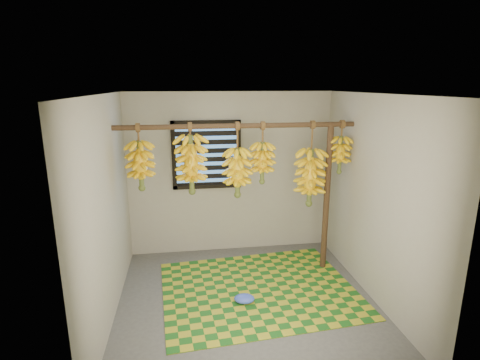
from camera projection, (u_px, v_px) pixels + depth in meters
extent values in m
cube|color=#494949|center=(247.00, 302.00, 4.43)|extent=(3.00, 3.00, 0.01)
cube|color=silver|center=(248.00, 94.00, 3.83)|extent=(3.00, 3.00, 0.01)
cube|color=gray|center=(230.00, 174.00, 5.57)|extent=(3.00, 0.01, 2.40)
cube|color=gray|center=(106.00, 212.00, 3.91)|extent=(0.01, 3.00, 2.40)
cube|color=gray|center=(375.00, 199.00, 4.34)|extent=(0.01, 3.00, 2.40)
cube|color=black|center=(207.00, 155.00, 5.42)|extent=(1.00, 0.04, 1.00)
cylinder|color=#49301C|center=(238.00, 126.00, 4.60)|extent=(3.00, 0.06, 0.06)
cylinder|color=#49301C|center=(327.00, 199.00, 5.02)|extent=(0.08, 0.08, 2.00)
cube|color=#1A591A|center=(259.00, 289.00, 4.69)|extent=(2.49, 2.06, 0.01)
ellipsoid|color=blue|center=(244.00, 299.00, 4.38)|extent=(0.27, 0.22, 0.10)
cylinder|color=brown|center=(138.00, 134.00, 4.44)|extent=(0.02, 0.02, 0.22)
cylinder|color=#4C5923|center=(140.00, 164.00, 4.54)|extent=(0.06, 0.06, 0.56)
cylinder|color=brown|center=(190.00, 131.00, 4.53)|extent=(0.02, 0.02, 0.16)
cylinder|color=#4C5923|center=(191.00, 163.00, 4.62)|extent=(0.06, 0.06, 0.69)
cylinder|color=brown|center=(237.00, 137.00, 4.63)|extent=(0.02, 0.02, 0.34)
cylinder|color=#4C5923|center=(237.00, 171.00, 4.74)|extent=(0.06, 0.06, 0.58)
cylinder|color=brown|center=(263.00, 134.00, 4.67)|extent=(0.02, 0.02, 0.27)
cylinder|color=#4C5923|center=(262.00, 161.00, 4.76)|extent=(0.05, 0.05, 0.49)
cylinder|color=brown|center=(312.00, 137.00, 4.77)|extent=(0.02, 0.02, 0.38)
cylinder|color=#4C5923|center=(310.00, 176.00, 4.90)|extent=(0.07, 0.07, 0.71)
cylinder|color=brown|center=(342.00, 130.00, 4.81)|extent=(0.02, 0.02, 0.21)
cylinder|color=#4C5923|center=(340.00, 153.00, 4.89)|extent=(0.05, 0.05, 0.46)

